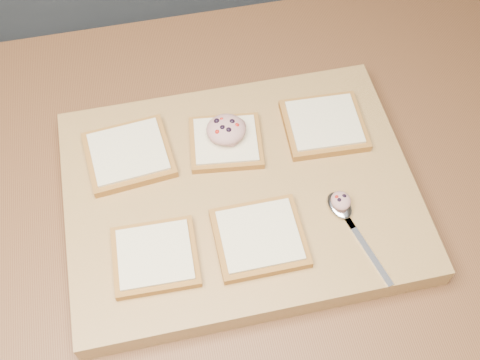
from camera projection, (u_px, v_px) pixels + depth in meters
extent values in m
plane|color=#515459|center=(247.00, 341.00, 1.76)|extent=(4.00, 4.00, 0.00)
cube|color=slate|center=(248.00, 285.00, 1.41)|extent=(1.90, 0.75, 0.84)
cube|color=brown|center=(252.00, 184.00, 1.03)|extent=(2.00, 0.80, 0.06)
cube|color=tan|center=(240.00, 194.00, 0.96)|extent=(0.54, 0.41, 0.04)
cube|color=#A3652A|center=(129.00, 155.00, 0.96)|extent=(0.14, 0.13, 0.01)
cube|color=beige|center=(128.00, 151.00, 0.95)|extent=(0.12, 0.11, 0.00)
cube|color=#A3652A|center=(226.00, 143.00, 0.98)|extent=(0.13, 0.12, 0.01)
cube|color=beige|center=(226.00, 140.00, 0.97)|extent=(0.11, 0.10, 0.00)
cube|color=#A3652A|center=(324.00, 125.00, 0.99)|extent=(0.14, 0.12, 0.01)
cube|color=beige|center=(325.00, 122.00, 0.99)|extent=(0.12, 0.11, 0.00)
cube|color=#A3652A|center=(155.00, 257.00, 0.87)|extent=(0.12, 0.11, 0.01)
cube|color=beige|center=(155.00, 254.00, 0.86)|extent=(0.11, 0.10, 0.00)
cube|color=#A3652A|center=(260.00, 238.00, 0.88)|extent=(0.13, 0.12, 0.01)
cube|color=beige|center=(260.00, 235.00, 0.87)|extent=(0.11, 0.10, 0.00)
ellipsoid|color=#AF7470|center=(226.00, 129.00, 0.96)|extent=(0.06, 0.06, 0.03)
sphere|color=black|center=(232.00, 122.00, 0.95)|extent=(0.01, 0.01, 0.01)
sphere|color=black|center=(217.00, 121.00, 0.95)|extent=(0.01, 0.01, 0.01)
sphere|color=black|center=(229.00, 130.00, 0.94)|extent=(0.01, 0.01, 0.01)
sphere|color=black|center=(223.00, 128.00, 0.95)|extent=(0.01, 0.01, 0.01)
sphere|color=#A5140C|center=(237.00, 125.00, 0.95)|extent=(0.01, 0.01, 0.01)
sphere|color=#A5140C|center=(222.00, 120.00, 0.96)|extent=(0.01, 0.01, 0.01)
sphere|color=#A5140C|center=(217.00, 132.00, 0.94)|extent=(0.01, 0.01, 0.01)
ellipsoid|color=silver|center=(340.00, 205.00, 0.91)|extent=(0.04, 0.06, 0.01)
cube|color=silver|center=(348.00, 220.00, 0.90)|extent=(0.02, 0.03, 0.00)
cube|color=silver|center=(367.00, 249.00, 0.88)|extent=(0.04, 0.13, 0.00)
ellipsoid|color=#AF7470|center=(341.00, 201.00, 0.90)|extent=(0.03, 0.03, 0.02)
sphere|color=black|center=(344.00, 196.00, 0.90)|extent=(0.01, 0.01, 0.01)
sphere|color=black|center=(339.00, 200.00, 0.89)|extent=(0.01, 0.01, 0.01)
sphere|color=#A5140C|center=(337.00, 197.00, 0.90)|extent=(0.01, 0.01, 0.01)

